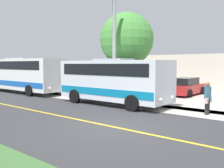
{
  "coord_description": "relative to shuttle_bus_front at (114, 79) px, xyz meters",
  "views": [
    {
      "loc": [
        7.81,
        6.28,
        2.57
      ],
      "look_at": [
        -3.5,
        -3.07,
        1.4
      ],
      "focal_mm": 40.32,
      "sensor_mm": 36.0,
      "label": 1
    }
  ],
  "objects": [
    {
      "name": "road_centre_line",
      "position": [
        4.51,
        3.79,
        -1.59
      ],
      "size": [
        0.16,
        100.0,
        0.0
      ],
      "primitive_type": "cube",
      "color": "gold",
      "rests_on": "ground"
    },
    {
      "name": "road_surface",
      "position": [
        4.51,
        3.79,
        -1.6
      ],
      "size": [
        8.0,
        100.0,
        0.01
      ],
      "primitive_type": "cube",
      "color": "#333335",
      "rests_on": "ground"
    },
    {
      "name": "sidewalk",
      "position": [
        -0.69,
        3.79,
        -1.6
      ],
      "size": [
        2.4,
        100.0,
        0.01
      ],
      "primitive_type": "cube",
      "color": "#B2ADA3",
      "rests_on": "ground"
    },
    {
      "name": "parked_car_near",
      "position": [
        -7.47,
        1.57,
        -0.91
      ],
      "size": [
        4.41,
        2.05,
        1.45
      ],
      "color": "#A51E1E",
      "rests_on": "ground"
    },
    {
      "name": "ground_plane",
      "position": [
        4.51,
        3.79,
        -1.6
      ],
      "size": [
        120.0,
        120.0,
        0.0
      ],
      "primitive_type": "plane",
      "color": "#3D6633"
    },
    {
      "name": "street_light_pole",
      "position": [
        -0.35,
        -0.34,
        2.49
      ],
      "size": [
        1.97,
        0.24,
        7.37
      ],
      "color": "#9E9EA3",
      "rests_on": "ground"
    },
    {
      "name": "transit_bus_rear",
      "position": [
        -0.02,
        -10.79,
        0.12
      ],
      "size": [
        2.72,
        10.22,
        3.12
      ],
      "color": "white",
      "rests_on": "ground"
    },
    {
      "name": "pedestrian_waiting",
      "position": [
        -0.52,
        5.75,
        -0.71
      ],
      "size": [
        0.72,
        0.34,
        1.66
      ],
      "color": "#262628",
      "rests_on": "ground"
    },
    {
      "name": "shuttle_bus_front",
      "position": [
        0.0,
        0.0,
        0.0
      ],
      "size": [
        2.68,
        7.54,
        2.91
      ],
      "color": "silver",
      "rests_on": "ground"
    },
    {
      "name": "tree_curbside",
      "position": [
        -2.89,
        -1.1,
        2.77
      ],
      "size": [
        3.98,
        3.98,
        6.38
      ],
      "color": "brown",
      "rests_on": "ground"
    }
  ]
}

